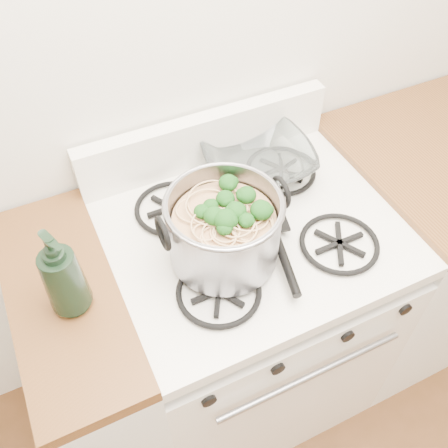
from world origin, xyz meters
TOP-DOWN VIEW (x-y plane):
  - gas_range at (0.00, 1.26)m, footprint 0.76×0.66m
  - counter_left at (-0.51, 1.26)m, footprint 0.25×0.65m
  - stock_pot at (-0.11, 1.21)m, footprint 0.31×0.28m
  - spatula at (0.04, 1.26)m, footprint 0.36×0.37m
  - glass_bowl at (0.11, 1.44)m, footprint 0.13×0.13m
  - bottle at (-0.49, 1.22)m, footprint 0.12×0.12m

SIDE VIEW (x-z plane):
  - gas_range at x=0.00m, z-range -0.03..0.90m
  - counter_left at x=-0.51m, z-range 0.00..0.92m
  - spatula at x=0.04m, z-range 0.92..0.95m
  - glass_bowl at x=0.11m, z-range 0.92..0.95m
  - stock_pot at x=-0.11m, z-range 0.92..1.10m
  - bottle at x=-0.49m, z-range 0.92..1.16m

